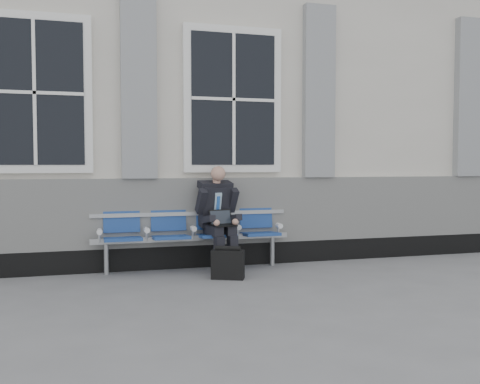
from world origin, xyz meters
name	(u,v)px	position (x,y,z in m)	size (l,w,h in m)	color
ground	(237,291)	(0.00, 0.00, 0.00)	(70.00, 70.00, 0.00)	slate
station_building	(181,115)	(-0.02, 3.47, 2.22)	(14.40, 4.40, 4.49)	beige
bench	(192,228)	(-0.23, 1.32, 0.55)	(2.60, 0.47, 0.91)	#9EA0A3
businessman	(218,214)	(0.08, 1.20, 0.74)	(0.56, 0.75, 1.36)	black
briefcase	(228,264)	(0.07, 0.64, 0.18)	(0.42, 0.31, 0.40)	black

